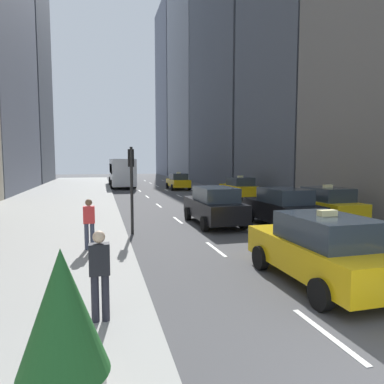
# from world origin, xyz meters

# --- Properties ---
(sidewalk_left) EXTENTS (8.00, 66.00, 0.15)m
(sidewalk_left) POSITION_xyz_m (-7.00, 27.00, 0.07)
(sidewalk_left) COLOR #9E9E99
(sidewalk_left) RESTS_ON ground
(lane_markings) EXTENTS (5.72, 56.00, 0.01)m
(lane_markings) POSITION_xyz_m (2.60, 23.00, 0.01)
(lane_markings) COLOR white
(lane_markings) RESTS_ON ground
(building_row_right) EXTENTS (6.00, 79.51, 36.46)m
(building_row_right) POSITION_xyz_m (12.00, 41.35, 16.28)
(building_row_right) COLOR slate
(building_row_right) RESTS_ON ground
(taxi_lead) EXTENTS (2.02, 4.40, 1.87)m
(taxi_lead) POSITION_xyz_m (1.20, 4.18, 0.88)
(taxi_lead) COLOR yellow
(taxi_lead) RESTS_ON ground
(taxi_second) EXTENTS (2.02, 4.40, 1.87)m
(taxi_second) POSITION_xyz_m (4.00, 32.76, 0.88)
(taxi_second) COLOR yellow
(taxi_second) RESTS_ON ground
(taxi_third) EXTENTS (2.02, 4.40, 1.87)m
(taxi_third) POSITION_xyz_m (6.80, 11.72, 0.88)
(taxi_third) COLOR yellow
(taxi_third) RESTS_ON ground
(taxi_fourth) EXTENTS (2.02, 4.40, 1.87)m
(taxi_fourth) POSITION_xyz_m (6.80, 22.65, 0.88)
(taxi_fourth) COLOR yellow
(taxi_fourth) RESTS_ON ground
(sedan_black_near) EXTENTS (2.02, 4.71, 1.81)m
(sedan_black_near) POSITION_xyz_m (1.20, 12.36, 0.92)
(sedan_black_near) COLOR black
(sedan_black_near) RESTS_ON ground
(sedan_silver_behind) EXTENTS (2.02, 4.63, 1.80)m
(sedan_silver_behind) POSITION_xyz_m (4.00, 10.99, 0.91)
(sedan_silver_behind) COLOR black
(sedan_silver_behind) RESTS_ON ground
(city_bus) EXTENTS (2.80, 11.61, 3.25)m
(city_bus) POSITION_xyz_m (-1.61, 38.80, 1.79)
(city_bus) COLOR silver
(city_bus) RESTS_ON ground
(planter_with_shrub) EXTENTS (1.00, 1.00, 1.95)m
(planter_with_shrub) POSITION_xyz_m (-4.39, 0.88, 1.15)
(planter_with_shrub) COLOR silver
(planter_with_shrub) RESTS_ON sidewalk_left
(pedestrian_near_curb) EXTENTS (0.36, 0.22, 1.65)m
(pedestrian_near_curb) POSITION_xyz_m (-4.02, 3.22, 1.07)
(pedestrian_near_curb) COLOR #23232D
(pedestrian_near_curb) RESTS_ON sidewalk_left
(pedestrian_mid_block) EXTENTS (0.36, 0.22, 1.65)m
(pedestrian_mid_block) POSITION_xyz_m (-4.36, 8.52, 1.07)
(pedestrian_mid_block) COLOR #383D51
(pedestrian_mid_block) RESTS_ON sidewalk_left
(traffic_light_pole) EXTENTS (0.24, 0.42, 3.60)m
(traffic_light_pole) POSITION_xyz_m (-2.75, 11.29, 2.41)
(traffic_light_pole) COLOR black
(traffic_light_pole) RESTS_ON ground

